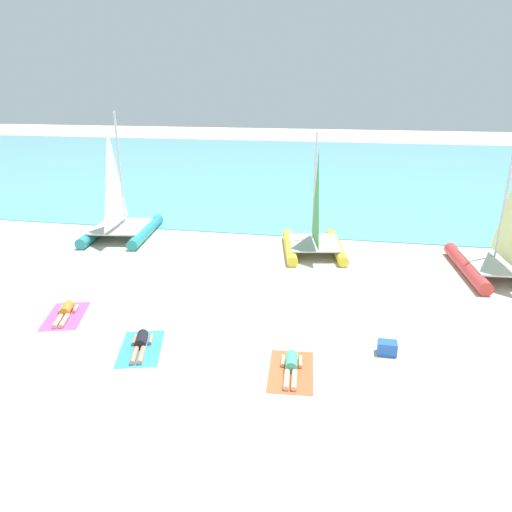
{
  "coord_description": "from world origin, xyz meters",
  "views": [
    {
      "loc": [
        2.9,
        -9.91,
        6.69
      ],
      "look_at": [
        0.0,
        5.04,
        1.2
      ],
      "focal_mm": 33.27,
      "sensor_mm": 36.0,
      "label": 1
    }
  ],
  "objects_px": {
    "sunbather_middle": "(141,343)",
    "sunbather_left": "(66,311)",
    "sunbather_right": "(291,365)",
    "sailboat_teal": "(120,219)",
    "sailboat_red": "(502,254)",
    "sailboat_yellow": "(314,236)",
    "towel_right": "(291,371)",
    "towel_left": "(66,316)",
    "towel_middle": "(141,348)",
    "cooler_box": "(387,348)"
  },
  "relations": [
    {
      "from": "sunbather_middle",
      "to": "sunbather_left",
      "type": "bearing_deg",
      "value": 140.65
    },
    {
      "from": "sunbather_right",
      "to": "sailboat_teal",
      "type": "bearing_deg",
      "value": 129.1
    },
    {
      "from": "sailboat_red",
      "to": "sailboat_yellow",
      "type": "bearing_deg",
      "value": 164.72
    },
    {
      "from": "towel_right",
      "to": "towel_left",
      "type": "bearing_deg",
      "value": 166.96
    },
    {
      "from": "towel_middle",
      "to": "cooler_box",
      "type": "bearing_deg",
      "value": 8.63
    },
    {
      "from": "sunbather_middle",
      "to": "towel_right",
      "type": "xyz_separation_m",
      "value": [
        4.14,
        -0.38,
        -0.13
      ]
    },
    {
      "from": "sunbather_right",
      "to": "sailboat_red",
      "type": "bearing_deg",
      "value": 43.61
    },
    {
      "from": "sunbather_middle",
      "to": "sunbather_right",
      "type": "distance_m",
      "value": 4.15
    },
    {
      "from": "sunbather_middle",
      "to": "towel_right",
      "type": "relative_size",
      "value": 0.82
    },
    {
      "from": "sailboat_red",
      "to": "sailboat_teal",
      "type": "bearing_deg",
      "value": 168.55
    },
    {
      "from": "sunbather_middle",
      "to": "towel_right",
      "type": "height_order",
      "value": "sunbather_middle"
    },
    {
      "from": "sailboat_teal",
      "to": "cooler_box",
      "type": "bearing_deg",
      "value": -42.62
    },
    {
      "from": "sailboat_red",
      "to": "cooler_box",
      "type": "relative_size",
      "value": 11.36
    },
    {
      "from": "sailboat_yellow",
      "to": "towel_middle",
      "type": "relative_size",
      "value": 2.61
    },
    {
      "from": "sunbather_left",
      "to": "sunbather_right",
      "type": "relative_size",
      "value": 0.99
    },
    {
      "from": "sunbather_left",
      "to": "towel_right",
      "type": "xyz_separation_m",
      "value": [
        7.21,
        -1.73,
        -0.13
      ]
    },
    {
      "from": "towel_middle",
      "to": "sunbather_left",
      "type": "bearing_deg",
      "value": 155.35
    },
    {
      "from": "sailboat_teal",
      "to": "sailboat_red",
      "type": "height_order",
      "value": "sailboat_red"
    },
    {
      "from": "towel_left",
      "to": "sunbather_left",
      "type": "relative_size",
      "value": 1.23
    },
    {
      "from": "towel_middle",
      "to": "sailboat_red",
      "type": "bearing_deg",
      "value": 34.28
    },
    {
      "from": "sunbather_left",
      "to": "cooler_box",
      "type": "bearing_deg",
      "value": -19.2
    },
    {
      "from": "sailboat_yellow",
      "to": "towel_right",
      "type": "bearing_deg",
      "value": -99.5
    },
    {
      "from": "sailboat_yellow",
      "to": "cooler_box",
      "type": "xyz_separation_m",
      "value": [
        2.55,
        -7.74,
        -0.56
      ]
    },
    {
      "from": "towel_right",
      "to": "sunbather_left",
      "type": "bearing_deg",
      "value": 166.51
    },
    {
      "from": "towel_right",
      "to": "sunbather_middle",
      "type": "bearing_deg",
      "value": 174.81
    },
    {
      "from": "towel_left",
      "to": "towel_middle",
      "type": "height_order",
      "value": "same"
    },
    {
      "from": "sunbather_left",
      "to": "towel_middle",
      "type": "bearing_deg",
      "value": -41.28
    },
    {
      "from": "sailboat_red",
      "to": "sunbather_middle",
      "type": "bearing_deg",
      "value": -151.04
    },
    {
      "from": "towel_left",
      "to": "cooler_box",
      "type": "relative_size",
      "value": 3.8
    },
    {
      "from": "sailboat_teal",
      "to": "towel_right",
      "type": "xyz_separation_m",
      "value": [
        9.16,
        -9.57,
        -0.84
      ]
    },
    {
      "from": "sailboat_yellow",
      "to": "sailboat_red",
      "type": "bearing_deg",
      "value": -20.75
    },
    {
      "from": "sailboat_teal",
      "to": "sailboat_yellow",
      "type": "bearing_deg",
      "value": -10.38
    },
    {
      "from": "sailboat_yellow",
      "to": "towel_right",
      "type": "distance_m",
      "value": 9.07
    },
    {
      "from": "sailboat_red",
      "to": "sunbather_middle",
      "type": "relative_size",
      "value": 3.67
    },
    {
      "from": "sailboat_red",
      "to": "towel_middle",
      "type": "bearing_deg",
      "value": -150.77
    },
    {
      "from": "towel_middle",
      "to": "sunbather_right",
      "type": "distance_m",
      "value": 4.12
    },
    {
      "from": "sailboat_yellow",
      "to": "towel_left",
      "type": "relative_size",
      "value": 2.61
    },
    {
      "from": "sunbather_middle",
      "to": "towel_left",
      "type": "bearing_deg",
      "value": 141.53
    },
    {
      "from": "sailboat_red",
      "to": "sunbather_middle",
      "type": "height_order",
      "value": "sailboat_red"
    },
    {
      "from": "sailboat_red",
      "to": "towel_right",
      "type": "height_order",
      "value": "sailboat_red"
    },
    {
      "from": "sailboat_teal",
      "to": "cooler_box",
      "type": "height_order",
      "value": "sailboat_teal"
    },
    {
      "from": "towel_middle",
      "to": "towel_right",
      "type": "height_order",
      "value": "same"
    },
    {
      "from": "sailboat_red",
      "to": "towel_left",
      "type": "distance_m",
      "value": 15.32
    },
    {
      "from": "sunbather_left",
      "to": "sunbather_right",
      "type": "distance_m",
      "value": 7.4
    },
    {
      "from": "sailboat_yellow",
      "to": "sailboat_red",
      "type": "xyz_separation_m",
      "value": [
        6.99,
        -1.26,
        0.11
      ]
    },
    {
      "from": "sunbather_left",
      "to": "towel_right",
      "type": "distance_m",
      "value": 7.42
    },
    {
      "from": "sunbather_left",
      "to": "cooler_box",
      "type": "xyz_separation_m",
      "value": [
        9.6,
        -0.43,
        0.05
      ]
    },
    {
      "from": "sailboat_red",
      "to": "towel_left",
      "type": "height_order",
      "value": "sailboat_red"
    },
    {
      "from": "sailboat_yellow",
      "to": "cooler_box",
      "type": "height_order",
      "value": "sailboat_yellow"
    },
    {
      "from": "sunbather_left",
      "to": "sunbather_right",
      "type": "bearing_deg",
      "value": -29.63
    }
  ]
}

